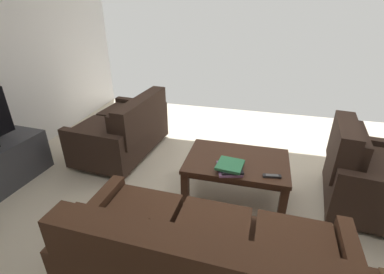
% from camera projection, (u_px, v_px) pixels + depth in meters
% --- Properties ---
extents(ground_plane, '(5.75, 5.23, 0.01)m').
position_uv_depth(ground_plane, '(234.00, 199.00, 2.93)').
color(ground_plane, beige).
extents(sofa_main, '(1.84, 0.91, 0.86)m').
position_uv_depth(sofa_main, '(204.00, 266.00, 1.78)').
color(sofa_main, black).
rests_on(sofa_main, ground).
extents(loveseat_near, '(0.92, 1.33, 0.81)m').
position_uv_depth(loveseat_near, '(125.00, 130.00, 3.65)').
color(loveseat_near, black).
rests_on(loveseat_near, ground).
extents(coffee_table, '(1.01, 0.68, 0.46)m').
position_uv_depth(coffee_table, '(237.00, 165.00, 2.79)').
color(coffee_table, '#3D2316').
rests_on(coffee_table, ground).
extents(armchair_side, '(0.96, 0.99, 0.87)m').
position_uv_depth(armchair_side, '(370.00, 177.00, 2.67)').
color(armchair_side, black).
rests_on(armchair_side, ground).
extents(book_stack, '(0.28, 0.31, 0.07)m').
position_uv_depth(book_stack, '(230.00, 167.00, 2.58)').
color(book_stack, '#996699').
rests_on(book_stack, coffee_table).
extents(tv_remote, '(0.16, 0.07, 0.02)m').
position_uv_depth(tv_remote, '(272.00, 176.00, 2.49)').
color(tv_remote, black).
rests_on(tv_remote, coffee_table).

